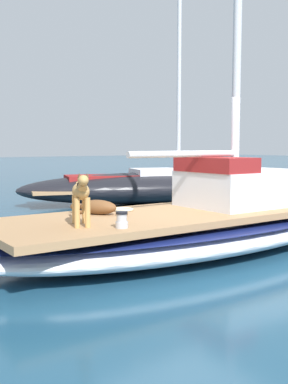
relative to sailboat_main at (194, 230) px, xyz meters
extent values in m
plane|color=navy|center=(0.00, 0.00, -0.34)|extent=(120.00, 120.00, 0.00)
ellipsoid|color=white|center=(0.00, 0.00, -0.06)|extent=(2.68, 7.26, 0.56)
ellipsoid|color=navy|center=(0.00, 0.00, 0.12)|extent=(2.69, 7.30, 0.08)
cube|color=#A37A51|center=(0.00, 0.00, 0.27)|extent=(2.21, 6.67, 0.10)
cylinder|color=silver|center=(0.02, -0.20, 1.22)|extent=(0.10, 2.20, 0.10)
cube|color=silver|center=(0.03, 1.20, 0.62)|extent=(1.45, 2.23, 0.60)
cube|color=maroon|center=(0.03, 0.43, 1.04)|extent=(1.35, 0.73, 0.24)
ellipsoid|color=tan|center=(0.20, -2.16, 0.77)|extent=(0.56, 0.41, 0.22)
cylinder|color=tan|center=(0.40, -2.17, 0.51)|extent=(0.07, 0.07, 0.38)
cylinder|color=tan|center=(0.34, -2.29, 0.51)|extent=(0.07, 0.07, 0.38)
cylinder|color=tan|center=(0.06, -2.03, 0.51)|extent=(0.07, 0.07, 0.38)
cylinder|color=tan|center=(0.01, -2.15, 0.51)|extent=(0.07, 0.07, 0.38)
cylinder|color=tan|center=(0.42, -2.25, 0.88)|extent=(0.22, 0.17, 0.19)
ellipsoid|color=tan|center=(0.53, -2.30, 0.94)|extent=(0.25, 0.21, 0.13)
cone|color=#45331C|center=(0.55, -2.26, 1.00)|extent=(0.05, 0.05, 0.06)
cone|color=#45331C|center=(0.51, -2.34, 1.00)|extent=(0.05, 0.05, 0.06)
torus|color=black|center=(0.42, -2.25, 0.88)|extent=(0.16, 0.17, 0.10)
cylinder|color=tan|center=(-0.13, -2.02, 0.80)|extent=(0.22, 0.13, 0.12)
ellipsoid|color=brown|center=(-0.50, -1.49, 0.43)|extent=(0.65, 0.54, 0.22)
ellipsoid|color=brown|center=(-0.81, -1.69, 0.42)|extent=(0.24, 0.22, 0.13)
cone|color=black|center=(-0.79, -1.72, 0.48)|extent=(0.05, 0.05, 0.05)
cone|color=black|center=(-0.84, -1.65, 0.48)|extent=(0.05, 0.05, 0.05)
cylinder|color=brown|center=(-0.65, -1.65, 0.35)|extent=(0.18, 0.14, 0.06)
cylinder|color=brown|center=(-0.71, -1.55, 0.35)|extent=(0.18, 0.14, 0.06)
cylinder|color=brown|center=(-0.17, -1.28, 0.35)|extent=(0.17, 0.13, 0.04)
cylinder|color=#B7B7BC|center=(0.67, -1.84, 0.36)|extent=(0.16, 0.16, 0.08)
cylinder|color=#B7B7BC|center=(0.67, -1.84, 0.45)|extent=(0.13, 0.13, 0.10)
cylinder|color=black|center=(0.67, -1.84, 0.52)|extent=(0.15, 0.15, 0.03)
torus|color=beige|center=(-0.59, -0.98, 0.35)|extent=(0.32, 0.32, 0.04)
ellipsoid|color=black|center=(-5.35, 3.27, 0.12)|extent=(4.59, 8.17, 0.91)
cube|color=#A37A51|center=(-5.35, 3.27, 0.11)|extent=(3.92, 7.29, 0.08)
cube|color=silver|center=(-5.16, 3.83, 0.41)|extent=(1.90, 2.63, 0.52)
cube|color=maroon|center=(-5.79, 1.96, 0.33)|extent=(1.79, 2.59, 0.36)
cylinder|color=silver|center=(-5.10, 4.01, 2.90)|extent=(0.12, 0.12, 5.57)
camera|label=1|loc=(5.45, -4.99, 1.36)|focal=43.25mm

